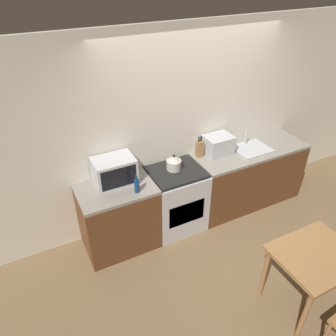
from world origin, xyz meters
TOP-DOWN VIEW (x-y plane):
  - ground_plane at (0.00, 0.00)m, footprint 16.00×16.00m
  - wall_back at (0.00, 1.17)m, footprint 10.00×0.06m
  - counter_left_run at (-1.19, 0.83)m, footprint 0.91×0.62m
  - counter_right_run at (0.80, 0.83)m, footprint 1.67×0.62m
  - stove_range at (-0.38, 0.83)m, footprint 0.70×0.62m
  - kettle at (-0.39, 0.88)m, footprint 0.19×0.19m
  - microwave at (-1.15, 0.94)m, footprint 0.48×0.34m
  - bottle at (-0.99, 0.65)m, footprint 0.06×0.06m
  - knife_block at (0.06, 1.00)m, footprint 0.09×0.07m
  - toaster_oven at (0.34, 0.97)m, footprint 0.37×0.29m
  - sink_basin at (0.82, 0.83)m, footprint 0.48×0.41m
  - dining_table at (0.28, -0.88)m, footprint 0.81×0.68m

SIDE VIEW (x-z plane):
  - ground_plane at x=0.00m, z-range 0.00..0.00m
  - stove_range at x=-0.38m, z-range 0.00..0.90m
  - counter_left_run at x=-1.19m, z-range 0.00..0.90m
  - counter_right_run at x=0.80m, z-range 0.00..0.90m
  - dining_table at x=0.28m, z-range 0.26..1.00m
  - sink_basin at x=0.82m, z-range 0.79..1.03m
  - bottle at x=-0.99m, z-range 0.87..1.10m
  - kettle at x=-0.39m, z-range 0.88..1.10m
  - knife_block at x=0.06m, z-range 0.87..1.17m
  - toaster_oven at x=0.34m, z-range 0.90..1.15m
  - microwave at x=-1.15m, z-range 0.90..1.22m
  - wall_back at x=0.00m, z-range 0.00..2.60m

